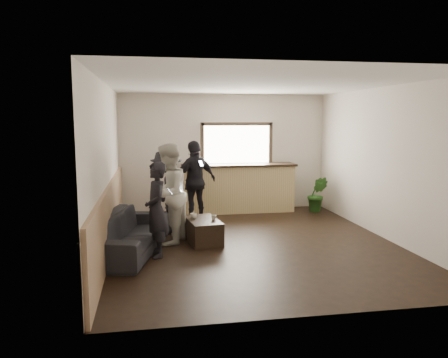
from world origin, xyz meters
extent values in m
cube|color=black|center=(0.00, 0.00, 0.00)|extent=(5.00, 6.00, 0.01)
cube|color=silver|center=(0.00, 0.00, 2.80)|extent=(5.00, 6.00, 0.01)
cube|color=beige|center=(0.00, 3.00, 1.40)|extent=(5.00, 0.01, 2.80)
cube|color=beige|center=(0.00, -3.00, 1.40)|extent=(5.00, 0.01, 2.80)
cube|color=beige|center=(-2.50, 0.00, 1.40)|extent=(0.01, 6.00, 2.80)
cube|color=beige|center=(2.50, 0.00, 1.40)|extent=(0.01, 6.00, 2.80)
cube|color=#A17C5B|center=(-2.47, 0.00, 0.55)|extent=(0.06, 5.90, 1.10)
cube|color=tan|center=(0.30, 2.68, 0.55)|extent=(2.60, 0.60, 1.10)
cube|color=black|center=(0.30, 2.68, 1.12)|extent=(2.70, 0.68, 0.05)
cube|color=white|center=(0.30, 2.96, 1.60)|extent=(1.60, 0.06, 0.90)
cube|color=#3F3326|center=(0.30, 2.93, 2.09)|extent=(1.72, 0.08, 0.08)
cube|color=#3F3326|center=(-0.54, 2.93, 1.60)|extent=(0.08, 0.08, 1.06)
cube|color=#3F3326|center=(1.14, 2.93, 1.60)|extent=(0.08, 0.08, 1.06)
imported|color=black|center=(-2.15, -0.20, 0.33)|extent=(1.40, 2.40, 0.66)
cube|color=black|center=(-0.87, 0.20, 0.21)|extent=(0.64, 0.99, 0.41)
imported|color=silver|center=(-1.03, 0.30, 0.46)|extent=(0.17, 0.17, 0.10)
imported|color=silver|center=(-0.68, 0.14, 0.46)|extent=(0.10, 0.10, 0.08)
imported|color=#2D6623|center=(2.15, 2.33, 0.43)|extent=(0.57, 0.52, 0.85)
imported|color=black|center=(-1.70, -0.49, 0.77)|extent=(0.45, 0.61, 1.53)
cube|color=black|center=(-1.48, -0.45, 1.05)|extent=(0.10, 0.09, 0.12)
cube|color=white|center=(-1.48, -0.46, 1.05)|extent=(0.09, 0.08, 0.11)
imported|color=beige|center=(-1.48, 0.22, 0.89)|extent=(0.96, 1.06, 1.79)
cube|color=black|center=(-1.28, 0.13, 1.00)|extent=(0.11, 0.10, 0.12)
cube|color=white|center=(-1.28, 0.13, 1.00)|extent=(0.09, 0.09, 0.11)
imported|color=black|center=(-1.47, 0.94, 0.82)|extent=(0.67, 1.09, 1.63)
cube|color=black|center=(-1.25, 0.96, 1.03)|extent=(0.10, 0.08, 0.12)
cube|color=white|center=(-1.25, 0.95, 1.04)|extent=(0.08, 0.07, 0.11)
imported|color=black|center=(-0.83, 1.85, 0.88)|extent=(1.11, 0.86, 1.75)
cube|color=black|center=(-0.72, 1.66, 1.28)|extent=(0.11, 0.11, 0.12)
cube|color=white|center=(-0.72, 1.65, 1.28)|extent=(0.09, 0.10, 0.11)
camera|label=1|loc=(-1.79, -7.42, 2.20)|focal=35.00mm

